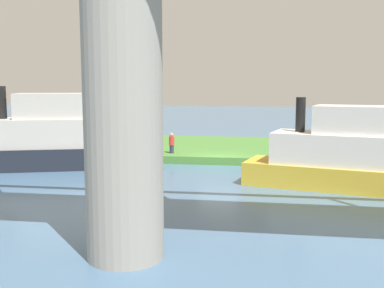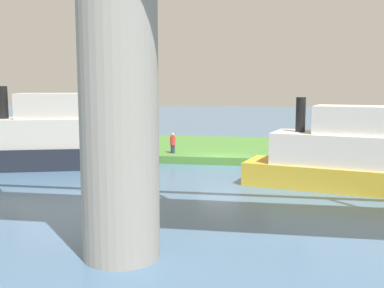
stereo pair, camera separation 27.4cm
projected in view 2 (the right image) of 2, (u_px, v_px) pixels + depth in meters
ground_plane at (220, 165)px, 29.22m from camera, size 160.00×160.00×0.00m
grassy_bank at (228, 149)px, 35.05m from camera, size 80.00×12.00×0.50m
bridge_pylon at (119, 89)px, 13.09m from camera, size 2.28×2.28×10.00m
person_on_bank at (173, 143)px, 30.95m from camera, size 0.38×0.38×1.39m
mooring_post at (87, 145)px, 31.73m from camera, size 0.20×0.20×0.90m
motorboat_red at (44, 137)px, 28.37m from camera, size 10.40×6.12×5.05m
skiff_small at (342, 155)px, 22.57m from camera, size 9.26×5.06×4.50m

